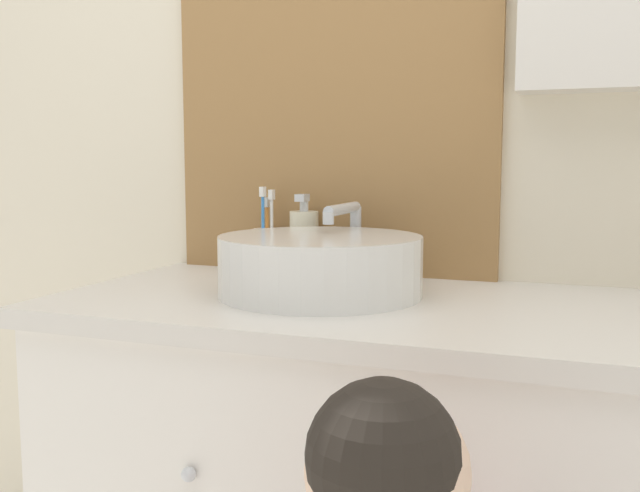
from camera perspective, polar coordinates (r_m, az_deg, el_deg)
wall_back at (r=1.57m, az=11.00°, el=12.32°), size 3.20×0.18×2.50m
sink_basin at (r=1.33m, az=0.12°, el=-1.45°), size 0.38×0.43×0.16m
toothbrush_holder at (r=1.61m, az=-4.22°, el=-0.16°), size 0.06×0.06×0.19m
soap_dispenser at (r=1.57m, az=-1.28°, el=0.37°), size 0.06×0.06×0.18m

